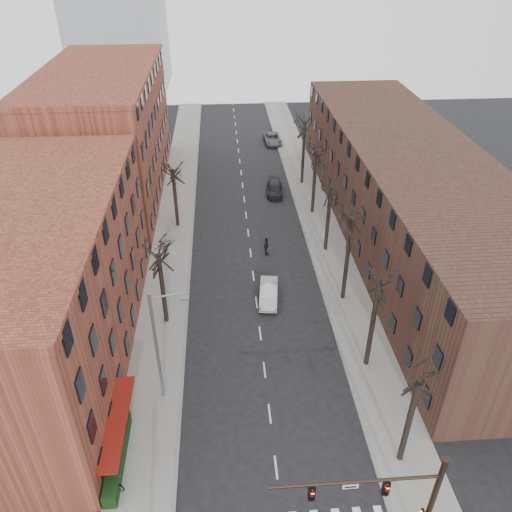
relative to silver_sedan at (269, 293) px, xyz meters
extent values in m
cube|color=gray|center=(-9.09, 14.66, -0.65)|extent=(4.00, 90.00, 0.15)
cube|color=gray|center=(6.91, 14.66, -0.65)|extent=(4.00, 90.00, 0.15)
cube|color=brown|center=(-17.09, -5.34, 5.28)|extent=(12.00, 26.00, 12.00)
cube|color=brown|center=(-17.09, 23.66, 6.28)|extent=(12.00, 28.00, 14.00)
cube|color=#452D20|center=(14.91, 9.66, 4.28)|extent=(12.00, 50.00, 10.00)
cube|color=maroon|center=(-10.49, -14.34, -0.72)|extent=(1.20, 7.00, 0.15)
cube|color=#153412|center=(-10.59, -15.34, -0.07)|extent=(0.80, 6.00, 1.00)
cylinder|color=black|center=(5.91, -21.34, 2.88)|extent=(0.28, 0.28, 7.20)
cylinder|color=black|center=(1.91, -21.34, 5.28)|extent=(8.00, 0.16, 0.16)
cube|color=black|center=(3.41, -21.34, 4.63)|extent=(0.32, 0.22, 0.95)
cube|color=black|center=(-0.09, -21.34, 4.63)|extent=(0.32, 0.22, 0.95)
cube|color=silver|center=(1.71, -21.34, 4.93)|extent=(0.75, 0.04, 0.28)
cube|color=black|center=(5.63, -21.34, 2.28)|extent=(0.12, 0.30, 0.30)
cylinder|color=slate|center=(-8.29, -10.34, 3.78)|extent=(0.20, 0.20, 9.00)
cylinder|color=slate|center=(-7.19, -10.34, 8.08)|extent=(2.39, 0.12, 0.46)
cube|color=slate|center=(-6.19, -10.34, 7.78)|extent=(0.50, 0.22, 0.14)
imported|color=silver|center=(0.00, 0.00, 0.00)|extent=(2.04, 4.54, 1.44)
imported|color=black|center=(2.71, 20.64, 0.00)|extent=(1.86, 4.30, 1.45)
imported|color=black|center=(2.71, 21.19, -0.06)|extent=(2.29, 4.72, 1.32)
imported|color=#55575C|center=(4.21, 38.38, 0.00)|extent=(2.62, 5.29, 1.44)
imported|color=black|center=(0.45, 7.29, 0.24)|extent=(0.77, 1.21, 1.92)
imported|color=gray|center=(-10.69, -16.94, -0.09)|extent=(1.91, 1.48, 0.97)
camera|label=1|loc=(-3.62, -34.42, 26.40)|focal=35.00mm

